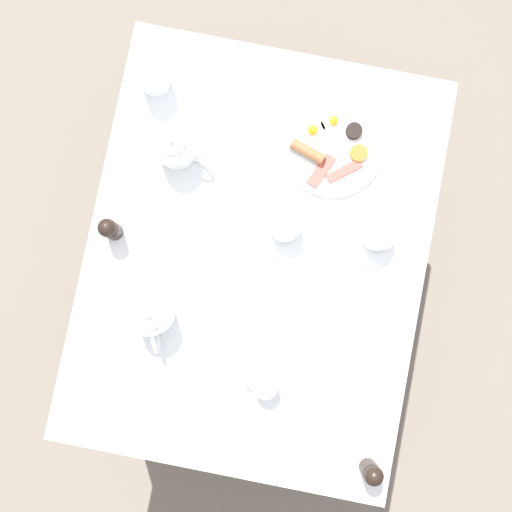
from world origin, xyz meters
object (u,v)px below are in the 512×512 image
Objects in this scene: teapot_far at (153,316)px; spoon_for_tea at (112,409)px; teacup_with_saucer_left at (285,227)px; napkin_folded at (357,339)px; knife_by_plate at (245,316)px; creamer_jug at (264,385)px; salt_grinder at (372,473)px; water_glass_tall at (153,75)px; fork_spare at (182,418)px; teacup_with_saucer_right at (378,235)px; breakfast_plate at (331,147)px; teapot_near at (176,147)px; fork_by_plate at (318,437)px; pepper_grinder at (110,229)px.

teapot_far is 1.52× the size of spoon_for_tea.
teacup_with_saucer_left is at bearing -63.43° from teapot_far.
napkin_folded is 1.10× the size of knife_by_plate.
salt_grinder reaches higher than creamer_jug.
water_glass_tall is at bearing -37.80° from teacup_with_saucer_left.
creamer_jug is 0.55× the size of fork_spare.
breakfast_plate is at bearing -52.87° from teacup_with_saucer_right.
teacup_with_saucer_right is at bearing -125.93° from fork_spare.
teacup_with_saucer_left is 0.81× the size of knife_by_plate.
breakfast_plate is 0.51m from water_glass_tall.
breakfast_plate is at bearing -72.98° from salt_grinder.
teapot_near reaches higher than water_glass_tall.
fork_by_plate is at bearing 132.19° from knife_by_plate.
salt_grinder is (-0.25, 0.81, 0.05)m from breakfast_plate.
teacup_with_saucer_right is 0.28m from napkin_folded.
fork_spare is (-0.12, 0.25, -0.05)m from teapot_far.
napkin_folded is at bearing 108.16° from breakfast_plate.
teapot_near is 0.48m from knife_by_plate.
teapot_far reaches higher than teacup_with_saucer_right.
knife_by_plate is (0.39, -0.32, -0.05)m from salt_grinder.
teapot_far is 0.53m from fork_by_plate.
teapot_far reaches higher than napkin_folded.
salt_grinder is at bearing 107.02° from breakfast_plate.
breakfast_plate is 2.55× the size of salt_grinder.
knife_by_plate is at bearing 137.57° from teapot_near.
fork_by_plate is at bearing 109.75° from teacup_with_saucer_left.
pepper_grinder is (0.12, 0.25, 0.00)m from teapot_near.
pepper_grinder is (0.02, 0.43, -0.00)m from water_glass_tall.
breakfast_plate reaches higher than fork_by_plate.
knife_by_plate is (-0.39, 0.15, -0.05)m from pepper_grinder.
teacup_with_saucer_right is 1.80× the size of creamer_jug.
pepper_grinder is at bearing -12.80° from napkin_folded.
creamer_jug is at bearing -27.35° from salt_grinder.
teapot_near is at bearing -12.34° from teacup_with_saucer_right.
breakfast_plate is 0.77m from fork_by_plate.
water_glass_tall is 0.91m from fork_spare.
spoon_for_tea is (-0.09, 0.46, -0.05)m from pepper_grinder.
breakfast_plate is 0.82m from fork_spare.
fork_spare is (0.17, 0.54, -0.03)m from teacup_with_saucer_left.
teapot_far is 1.21× the size of teacup_with_saucer_right.
spoon_for_tea is at bearing 147.91° from teapot_far.
salt_grinder is at bearing 146.28° from teapot_near.
breakfast_plate is at bearing -105.95° from knife_by_plate.
teacup_with_saucer_left is at bearing -70.25° from fork_by_plate.
teapot_far is 0.97× the size of knife_by_plate.
pepper_grinder reaches higher than teacup_with_saucer_right.
salt_grinder is 0.51m from knife_by_plate.
salt_grinder reaches higher than teacup_with_saucer_right.
fork_spare is (0.11, 0.29, 0.00)m from knife_by_plate.
creamer_jug is at bearing -129.74° from teapot_far.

